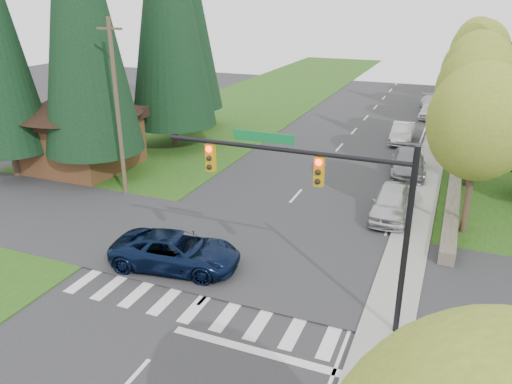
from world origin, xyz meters
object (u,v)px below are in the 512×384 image
Objects in this scene: parked_car_b at (408,163)px; parked_car_e at (432,104)px; parked_car_d at (429,111)px; parked_car_c at (403,133)px; parked_car_a at (392,203)px; suv_navy at (176,251)px.

parked_car_b reaches higher than parked_car_e.
parked_car_c is at bearing -95.89° from parked_car_d.
parked_car_c is at bearing 92.44° from parked_car_b.
parked_car_e is at bearing 88.97° from parked_car_a.
parked_car_a reaches higher than parked_car_b.
parked_car_a is at bearing -88.36° from parked_car_d.
suv_navy is 1.05× the size of parked_car_b.
parked_car_a is 1.04× the size of parked_car_c.
parked_car_c reaches higher than parked_car_e.
parked_car_d is at bearing 88.97° from parked_car_a.
parked_car_b reaches higher than parked_car_c.
parked_car_d is at bearing 81.68° from parked_car_c.
parked_car_e is (7.82, 37.38, -0.02)m from suv_navy.
suv_navy is 11.88m from parked_car_a.
parked_car_c is 13.20m from parked_car_e.
parked_car_e is (0.00, 3.33, 0.06)m from parked_car_d.
suv_navy is 38.19m from parked_car_e.
suv_navy is at bearing -122.43° from parked_car_b.
parked_car_c is at bearing -23.20° from suv_navy.
suv_navy reaches higher than parked_car_d.
suv_navy is 34.93m from parked_car_d.
parked_car_a is 0.93× the size of parked_car_e.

